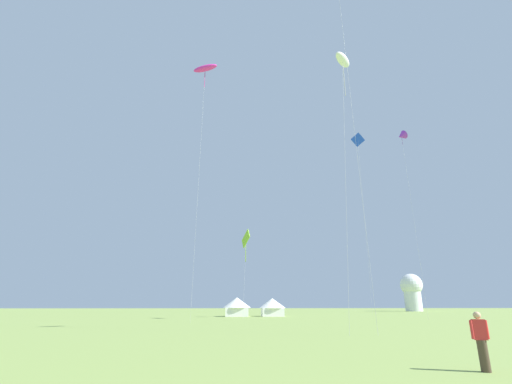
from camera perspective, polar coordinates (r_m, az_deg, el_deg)
The scene contains 9 objects.
kite_white_parafoil at distance 35.17m, azimuth 13.43°, elevation 19.42°, with size 2.96×3.30×23.20m.
kite_blue_diamond at distance 70.49m, azimuth 15.70°, elevation 7.60°, with size 2.68×1.05×32.44m.
kite_magenta_parafoil at distance 53.55m, azimuth -7.97°, elevation 18.63°, with size 3.88×2.85×33.86m.
kite_purple_delta at distance 62.61m, azimuth 21.87°, elevation 8.14°, with size 1.80×2.17×28.36m.
kite_lime_diamond at distance 53.07m, azimuth -1.61°, elevation -7.46°, with size 1.12×3.87×12.51m.
person_spectator at distance 13.89m, azimuth 31.85°, elevation -19.32°, with size 0.57×0.34×1.73m.
festival_tent_center at distance 64.69m, azimuth -3.02°, elevation -17.40°, with size 4.75×4.75×3.09m.
festival_tent_right at distance 65.05m, azimuth 2.58°, elevation -17.47°, with size 4.54×4.54×2.95m.
observatory_dome at distance 121.42m, azimuth 23.25°, elevation -13.96°, with size 6.40×6.40×10.80m.
Camera 1 is at (-2.27, -3.87, 1.94)m, focal length 25.51 mm.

